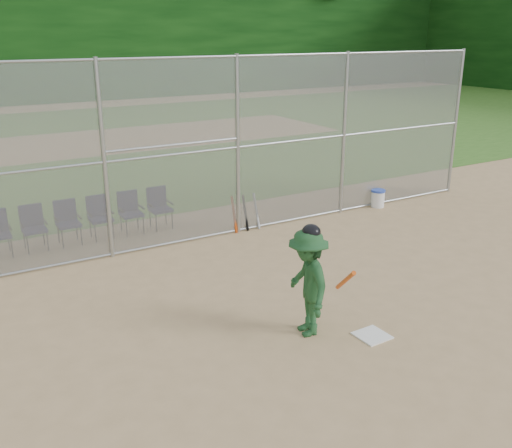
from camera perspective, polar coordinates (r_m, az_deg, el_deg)
ground at (r=9.01m, az=8.25°, el=-11.10°), size 100.00×100.00×0.00m
grass_strip at (r=24.93m, az=-18.57°, el=7.53°), size 100.00×100.00×0.00m
dirt_patch_far at (r=24.93m, az=-18.57°, el=7.54°), size 24.00×24.00×0.00m
backstop_fence at (r=12.33m, az=-5.96°, el=7.51°), size 16.09×0.09×4.00m
treeline at (r=26.51m, az=-20.88°, el=19.90°), size 81.00×60.00×11.00m
home_plate at (r=9.11m, az=11.53°, el=-10.87°), size 0.48×0.48×0.02m
batter_at_plate at (r=8.69m, az=5.18°, el=-5.79°), size 0.99×1.35×1.78m
water_cooler at (r=15.49m, az=12.09°, el=2.54°), size 0.37×0.37×0.47m
spare_bats at (r=13.34m, az=-1.07°, el=1.14°), size 0.66×0.33×0.84m
chair_4 at (r=12.95m, az=-21.29°, el=-0.44°), size 0.54×0.52×0.96m
chair_5 at (r=13.07m, az=-18.24°, el=0.07°), size 0.54×0.52×0.96m
chair_6 at (r=13.22m, az=-15.26°, el=0.58°), size 0.54×0.52×0.96m
chair_7 at (r=13.40m, az=-12.35°, el=1.07°), size 0.54×0.52×0.96m
chair_8 at (r=13.63m, az=-9.53°, el=1.54°), size 0.54×0.52×0.96m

